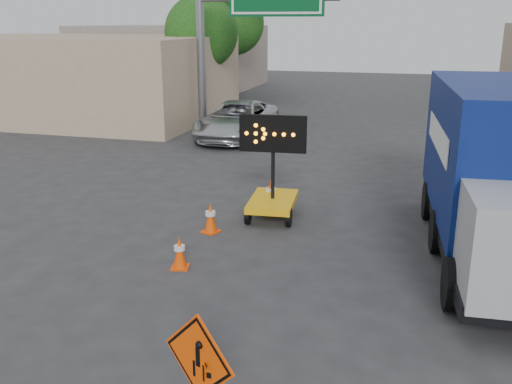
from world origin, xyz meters
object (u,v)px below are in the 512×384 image
at_px(construction_sign, 199,368).
at_px(box_truck, 498,183).
at_px(arrow_board, 273,194).
at_px(pickup_truck, 237,120).

relative_size(construction_sign, box_truck, 0.20).
xyz_separation_m(construction_sign, arrow_board, (-1.07, 7.73, -0.22)).
height_order(pickup_truck, box_truck, box_truck).
distance_m(construction_sign, arrow_board, 7.81).
distance_m(construction_sign, pickup_truck, 17.77).
bearing_deg(arrow_board, pickup_truck, 107.37).
height_order(construction_sign, pickup_truck, pickup_truck).
distance_m(arrow_board, box_truck, 5.23).
bearing_deg(construction_sign, box_truck, 83.66).
height_order(construction_sign, box_truck, box_truck).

